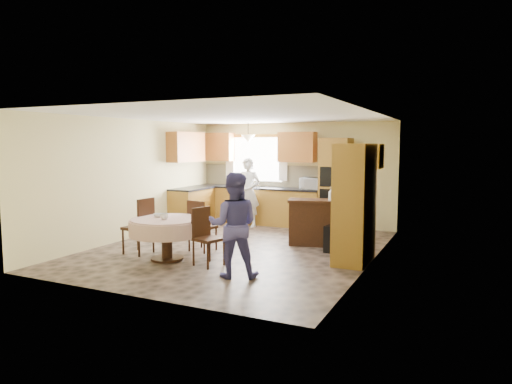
{
  "coord_description": "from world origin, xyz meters",
  "views": [
    {
      "loc": [
        3.94,
        -7.55,
        1.98
      ],
      "look_at": [
        0.25,
        0.3,
        1.07
      ],
      "focal_mm": 32.0,
      "sensor_mm": 36.0,
      "label": 1
    }
  ],
  "objects_px": {
    "sideboard": "(319,224)",
    "chair_left": "(141,223)",
    "person_sink": "(248,192)",
    "cupboard": "(355,203)",
    "chair_back": "(200,223)",
    "person_dining": "(234,225)",
    "dining_table": "(167,228)",
    "oven_tower": "(336,184)",
    "chair_right": "(205,233)"
  },
  "relations": [
    {
      "from": "sideboard",
      "to": "chair_left",
      "type": "xyz_separation_m",
      "value": [
        -2.67,
        -2.06,
        0.14
      ]
    },
    {
      "from": "sideboard",
      "to": "chair_left",
      "type": "distance_m",
      "value": 3.38
    },
    {
      "from": "person_sink",
      "to": "cupboard",
      "type": "bearing_deg",
      "value": -36.32
    },
    {
      "from": "chair_left",
      "to": "chair_back",
      "type": "distance_m",
      "value": 1.05
    },
    {
      "from": "chair_back",
      "to": "person_sink",
      "type": "distance_m",
      "value": 2.73
    },
    {
      "from": "person_dining",
      "to": "chair_back",
      "type": "bearing_deg",
      "value": -63.46
    },
    {
      "from": "dining_table",
      "to": "chair_back",
      "type": "height_order",
      "value": "chair_back"
    },
    {
      "from": "dining_table",
      "to": "person_dining",
      "type": "bearing_deg",
      "value": -15.09
    },
    {
      "from": "sideboard",
      "to": "cupboard",
      "type": "xyz_separation_m",
      "value": [
        0.92,
        -0.98,
        0.57
      ]
    },
    {
      "from": "oven_tower",
      "to": "cupboard",
      "type": "bearing_deg",
      "value": -68.44
    },
    {
      "from": "cupboard",
      "to": "dining_table",
      "type": "distance_m",
      "value": 3.21
    },
    {
      "from": "dining_table",
      "to": "chair_right",
      "type": "relative_size",
      "value": 1.34
    },
    {
      "from": "chair_back",
      "to": "person_dining",
      "type": "distance_m",
      "value": 1.78
    },
    {
      "from": "person_dining",
      "to": "chair_left",
      "type": "bearing_deg",
      "value": -36.52
    },
    {
      "from": "person_sink",
      "to": "dining_table",
      "type": "bearing_deg",
      "value": -88.28
    },
    {
      "from": "chair_left",
      "to": "chair_back",
      "type": "relative_size",
      "value": 1.06
    },
    {
      "from": "chair_left",
      "to": "person_dining",
      "type": "height_order",
      "value": "person_dining"
    },
    {
      "from": "sideboard",
      "to": "dining_table",
      "type": "relative_size",
      "value": 0.94
    },
    {
      "from": "chair_left",
      "to": "chair_right",
      "type": "relative_size",
      "value": 1.08
    },
    {
      "from": "sideboard",
      "to": "person_sink",
      "type": "xyz_separation_m",
      "value": [
        -2.14,
        1.23,
        0.41
      ]
    },
    {
      "from": "dining_table",
      "to": "chair_left",
      "type": "xyz_separation_m",
      "value": [
        -0.66,
        0.15,
        0.0
      ]
    },
    {
      "from": "sideboard",
      "to": "person_dining",
      "type": "xyz_separation_m",
      "value": [
        -0.5,
        -2.62,
        0.36
      ]
    },
    {
      "from": "chair_back",
      "to": "person_dining",
      "type": "relative_size",
      "value": 0.61
    },
    {
      "from": "dining_table",
      "to": "person_dining",
      "type": "height_order",
      "value": "person_dining"
    },
    {
      "from": "chair_right",
      "to": "chair_back",
      "type": "bearing_deg",
      "value": 55.04
    },
    {
      "from": "dining_table",
      "to": "chair_left",
      "type": "height_order",
      "value": "chair_left"
    },
    {
      "from": "chair_left",
      "to": "person_sink",
      "type": "height_order",
      "value": "person_sink"
    },
    {
      "from": "chair_left",
      "to": "sideboard",
      "type": "bearing_deg",
      "value": 130.71
    },
    {
      "from": "oven_tower",
      "to": "person_dining",
      "type": "distance_m",
      "value": 4.37
    },
    {
      "from": "cupboard",
      "to": "oven_tower",
      "type": "bearing_deg",
      "value": 111.56
    },
    {
      "from": "cupboard",
      "to": "chair_right",
      "type": "height_order",
      "value": "cupboard"
    },
    {
      "from": "oven_tower",
      "to": "cupboard",
      "type": "distance_m",
      "value": 2.91
    },
    {
      "from": "oven_tower",
      "to": "chair_right",
      "type": "bearing_deg",
      "value": -105.55
    },
    {
      "from": "person_dining",
      "to": "chair_right",
      "type": "bearing_deg",
      "value": -51.12
    },
    {
      "from": "dining_table",
      "to": "chair_left",
      "type": "relative_size",
      "value": 1.24
    },
    {
      "from": "chair_left",
      "to": "person_sink",
      "type": "relative_size",
      "value": 0.62
    },
    {
      "from": "chair_right",
      "to": "person_dining",
      "type": "distance_m",
      "value": 0.89
    },
    {
      "from": "dining_table",
      "to": "chair_back",
      "type": "relative_size",
      "value": 1.32
    },
    {
      "from": "cupboard",
      "to": "person_dining",
      "type": "xyz_separation_m",
      "value": [
        -1.42,
        -1.64,
        -0.21
      ]
    },
    {
      "from": "person_sink",
      "to": "sideboard",
      "type": "bearing_deg",
      "value": -30.38
    },
    {
      "from": "dining_table",
      "to": "chair_right",
      "type": "distance_m",
      "value": 0.77
    },
    {
      "from": "chair_back",
      "to": "person_dining",
      "type": "bearing_deg",
      "value": 145.99
    },
    {
      "from": "sideboard",
      "to": "chair_right",
      "type": "height_order",
      "value": "chair_right"
    },
    {
      "from": "oven_tower",
      "to": "sideboard",
      "type": "relative_size",
      "value": 1.79
    },
    {
      "from": "oven_tower",
      "to": "chair_back",
      "type": "distance_m",
      "value": 3.63
    },
    {
      "from": "sideboard",
      "to": "chair_right",
      "type": "xyz_separation_m",
      "value": [
        -1.24,
        -2.21,
        0.1
      ]
    },
    {
      "from": "chair_back",
      "to": "chair_right",
      "type": "relative_size",
      "value": 1.01
    },
    {
      "from": "oven_tower",
      "to": "sideboard",
      "type": "xyz_separation_m",
      "value": [
        0.15,
        -1.72,
        -0.64
      ]
    },
    {
      "from": "person_sink",
      "to": "person_dining",
      "type": "height_order",
      "value": "person_sink"
    },
    {
      "from": "chair_left",
      "to": "person_sink",
      "type": "bearing_deg",
      "value": 173.95
    }
  ]
}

